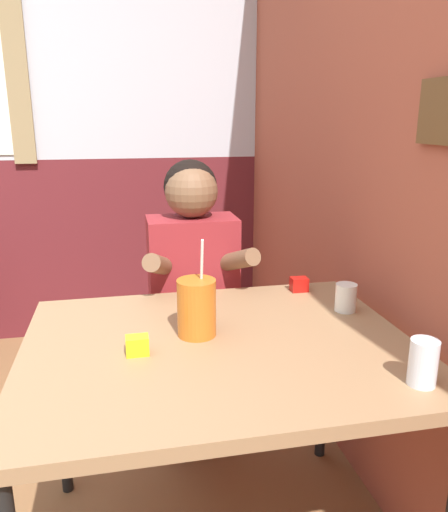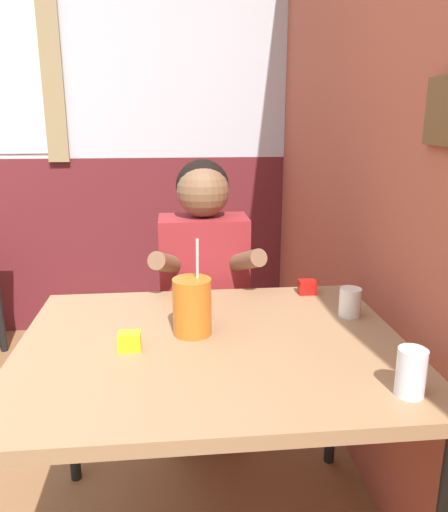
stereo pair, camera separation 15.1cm
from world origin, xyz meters
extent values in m
cube|color=#9E4C38|center=(1.50, 1.13, 1.35)|extent=(0.06, 4.26, 2.70)
cube|color=brown|center=(1.46, 0.35, 1.35)|extent=(0.02, 0.24, 0.17)
cube|color=maroon|center=(0.00, 2.29, 0.55)|extent=(5.95, 0.06, 1.10)
cube|color=#937F56|center=(0.11, 2.24, 1.55)|extent=(0.12, 0.02, 0.94)
cube|color=#93704C|center=(0.88, 0.42, 0.72)|extent=(1.08, 0.87, 0.04)
cylinder|color=black|center=(0.38, 0.81, 0.35)|extent=(0.04, 0.04, 0.70)
cylinder|color=black|center=(1.38, 0.81, 0.35)|extent=(0.04, 0.04, 0.70)
cube|color=maroon|center=(0.89, 1.01, 0.24)|extent=(0.31, 0.20, 0.47)
cube|color=maroon|center=(0.89, 1.01, 0.72)|extent=(0.34, 0.20, 0.50)
sphere|color=black|center=(0.89, 1.04, 1.09)|extent=(0.20, 0.20, 0.20)
sphere|color=brown|center=(0.89, 1.01, 1.07)|extent=(0.20, 0.20, 0.20)
cylinder|color=brown|center=(0.76, 0.87, 0.83)|extent=(0.14, 0.27, 0.15)
cylinder|color=brown|center=(1.03, 0.87, 0.83)|extent=(0.14, 0.27, 0.15)
cylinder|color=#C6661E|center=(0.83, 0.48, 0.82)|extent=(0.11, 0.11, 0.17)
cylinder|color=white|center=(0.84, 0.48, 0.95)|extent=(0.01, 0.04, 0.14)
cylinder|color=silver|center=(1.30, 0.10, 0.79)|extent=(0.07, 0.07, 0.11)
cylinder|color=silver|center=(1.32, 0.56, 0.78)|extent=(0.07, 0.07, 0.09)
cube|color=#B7140F|center=(1.24, 0.77, 0.76)|extent=(0.06, 0.04, 0.05)
cube|color=yellow|center=(0.65, 0.39, 0.76)|extent=(0.06, 0.04, 0.05)
camera|label=1|loc=(0.63, -0.83, 1.34)|focal=35.00mm
camera|label=2|loc=(0.78, -0.86, 1.34)|focal=35.00mm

